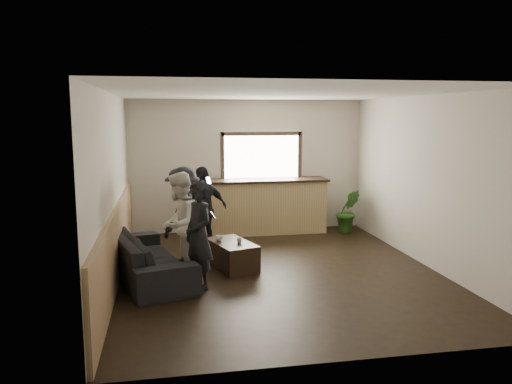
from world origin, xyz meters
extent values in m
cube|color=black|center=(0.00, 0.00, 0.00)|extent=(5.00, 6.00, 0.01)
cube|color=silver|center=(0.00, 0.00, 2.80)|extent=(5.00, 6.00, 0.01)
cube|color=beige|center=(0.00, 3.00, 1.40)|extent=(5.00, 0.01, 2.80)
cube|color=beige|center=(0.00, -3.00, 1.40)|extent=(5.00, 0.01, 2.80)
cube|color=beige|center=(-2.50, 0.00, 1.40)|extent=(0.01, 6.00, 2.80)
cube|color=beige|center=(2.50, 0.00, 1.40)|extent=(0.01, 6.00, 2.80)
cube|color=tan|center=(-2.47, 0.00, 0.55)|extent=(0.06, 5.90, 1.10)
cube|color=#9D8355|center=(0.30, 2.68, 0.55)|extent=(2.60, 0.60, 1.10)
cube|color=black|center=(0.30, 2.68, 1.12)|extent=(2.70, 0.68, 0.05)
cube|color=white|center=(0.30, 2.96, 1.60)|extent=(1.60, 0.06, 0.90)
cube|color=#3F3326|center=(0.30, 2.93, 2.09)|extent=(1.72, 0.08, 0.08)
cube|color=#3F3326|center=(-0.54, 2.93, 1.60)|extent=(0.08, 0.08, 1.06)
cube|color=#3F3326|center=(1.14, 2.93, 1.60)|extent=(0.08, 0.08, 1.06)
imported|color=black|center=(-2.02, 0.03, 0.34)|extent=(1.51, 2.46, 0.67)
cube|color=black|center=(-0.69, 0.33, 0.22)|extent=(0.82, 1.10, 0.43)
imported|color=silver|center=(-0.89, 0.43, 0.48)|extent=(0.16, 0.16, 0.09)
imported|color=silver|center=(-0.58, 0.24, 0.48)|extent=(0.13, 0.13, 0.09)
imported|color=#2D6623|center=(2.09, 2.43, 0.46)|extent=(0.53, 0.44, 0.92)
imported|color=black|center=(-1.28, -0.54, 0.78)|extent=(0.57, 0.67, 1.56)
cube|color=black|center=(-1.08, -0.45, 1.06)|extent=(0.11, 0.10, 0.12)
cube|color=white|center=(-1.08, -0.46, 1.06)|extent=(0.10, 0.09, 0.11)
imported|color=silver|center=(-1.53, 0.15, 0.81)|extent=(0.81, 0.93, 1.61)
cube|color=black|center=(-1.32, 0.09, 0.98)|extent=(0.11, 0.10, 0.12)
cube|color=white|center=(-1.32, 0.09, 0.98)|extent=(0.09, 0.08, 0.11)
imported|color=black|center=(-1.45, 0.87, 0.81)|extent=(1.05, 1.21, 1.62)
cube|color=black|center=(-1.26, 0.76, 1.01)|extent=(0.12, 0.11, 0.12)
cube|color=white|center=(-1.26, 0.75, 1.01)|extent=(0.10, 0.09, 0.11)
imported|color=black|center=(-1.05, 1.50, 0.78)|extent=(0.99, 0.68, 1.56)
cube|color=black|center=(-0.98, 1.29, 1.33)|extent=(0.10, 0.11, 0.12)
cube|color=white|center=(-0.98, 1.28, 1.33)|extent=(0.09, 0.09, 0.11)
camera|label=1|loc=(-1.72, -7.50, 2.47)|focal=35.00mm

